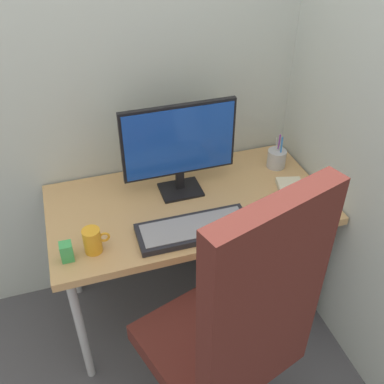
# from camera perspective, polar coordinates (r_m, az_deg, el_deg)

# --- Properties ---
(ground_plane) EXTENTS (8.00, 8.00, 0.00)m
(ground_plane) POSITION_cam_1_polar(r_m,az_deg,el_deg) (2.52, -0.40, -13.85)
(ground_plane) COLOR #4C4C51
(wall_back) EXTENTS (2.84, 0.04, 2.80)m
(wall_back) POSITION_cam_1_polar(r_m,az_deg,el_deg) (2.01, -3.84, 20.90)
(wall_back) COLOR #B7C1BC
(wall_back) RESTS_ON ground_plane
(wall_side_right) EXTENTS (0.04, 2.24, 2.80)m
(wall_side_right) POSITION_cam_1_polar(r_m,az_deg,el_deg) (1.80, 23.14, 16.20)
(wall_side_right) COLOR #B7C1BC
(wall_side_right) RESTS_ON ground_plane
(desk) EXTENTS (1.26, 0.65, 0.70)m
(desk) POSITION_cam_1_polar(r_m,az_deg,el_deg) (2.06, -0.47, -2.47)
(desk) COLOR tan
(desk) RESTS_ON ground_plane
(office_chair) EXTENTS (0.60, 0.60, 1.31)m
(office_chair) POSITION_cam_1_polar(r_m,az_deg,el_deg) (1.57, 5.56, -17.27)
(office_chair) COLOR black
(office_chair) RESTS_ON ground_plane
(filing_cabinet) EXTENTS (0.38, 0.50, 0.56)m
(filing_cabinet) POSITION_cam_1_polar(r_m,az_deg,el_deg) (2.40, 8.28, -7.64)
(filing_cabinet) COLOR gray
(filing_cabinet) RESTS_ON ground_plane
(monitor) EXTENTS (0.51, 0.15, 0.43)m
(monitor) POSITION_cam_1_polar(r_m,az_deg,el_deg) (1.96, -1.65, 6.10)
(monitor) COLOR black
(monitor) RESTS_ON desk
(keyboard) EXTENTS (0.48, 0.19, 0.03)m
(keyboard) POSITION_cam_1_polar(r_m,az_deg,el_deg) (1.86, 0.29, -4.73)
(keyboard) COLOR black
(keyboard) RESTS_ON desk
(mouse) EXTENTS (0.07, 0.10, 0.03)m
(mouse) POSITION_cam_1_polar(r_m,az_deg,el_deg) (1.96, 10.14, -2.88)
(mouse) COLOR gray
(mouse) RESTS_ON desk
(pen_holder) EXTENTS (0.09, 0.09, 0.17)m
(pen_holder) POSITION_cam_1_polar(r_m,az_deg,el_deg) (2.27, 10.78, 4.27)
(pen_holder) COLOR #B2B5BA
(pen_holder) RESTS_ON desk
(notebook) EXTENTS (0.15, 0.17, 0.03)m
(notebook) POSITION_cam_1_polar(r_m,az_deg,el_deg) (2.13, 12.53, 0.51)
(notebook) COLOR beige
(notebook) RESTS_ON desk
(coffee_mug) EXTENTS (0.11, 0.07, 0.11)m
(coffee_mug) POSITION_cam_1_polar(r_m,az_deg,el_deg) (1.79, -12.59, -6.08)
(coffee_mug) COLOR orange
(coffee_mug) RESTS_ON desk
(desk_clamp_accessory) EXTENTS (0.05, 0.05, 0.08)m
(desk_clamp_accessory) POSITION_cam_1_polar(r_m,az_deg,el_deg) (1.79, -15.75, -7.37)
(desk_clamp_accessory) COLOR #3FAD59
(desk_clamp_accessory) RESTS_ON desk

